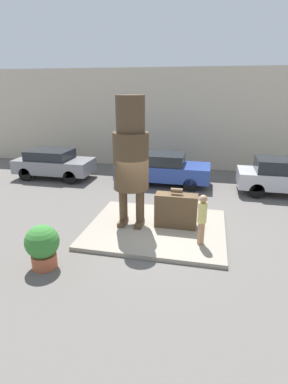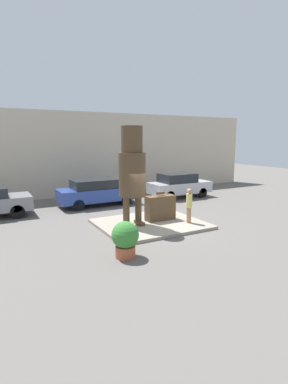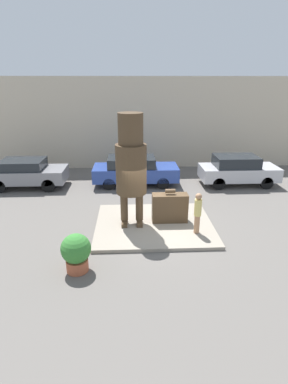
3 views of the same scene
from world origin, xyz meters
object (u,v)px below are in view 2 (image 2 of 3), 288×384
object	(u,v)px
parked_car_blue	(97,192)
planter_pot	(125,238)
giant_suitcase	(160,208)
statue_figure	(132,168)
parked_car_silver	(179,185)
tourist	(189,204)

from	to	relation	value
parked_car_blue	planter_pot	size ratio (longest dim) A/B	3.77
giant_suitcase	statue_figure	bearing A→B (deg)	-175.27
giant_suitcase	parked_car_silver	size ratio (longest dim) A/B	0.34
statue_figure	parked_car_silver	world-z (taller)	statue_figure
statue_figure	parked_car_blue	world-z (taller)	statue_figure
giant_suitcase	parked_car_blue	size ratio (longest dim) A/B	0.30
statue_figure	tourist	bearing A→B (deg)	-20.65
statue_figure	planter_pot	bearing A→B (deg)	-120.38
parked_car_silver	giant_suitcase	bearing A→B (deg)	-133.00
giant_suitcase	planter_pot	distance (m)	4.49
tourist	parked_car_blue	xyz separation A→B (m)	(-2.24, 6.09, -0.17)
parked_car_blue	planter_pot	world-z (taller)	parked_car_blue
statue_figure	giant_suitcase	world-z (taller)	statue_figure
planter_pot	parked_car_blue	bearing A→B (deg)	76.59
planter_pot	statue_figure	bearing A→B (deg)	59.62
statue_figure	parked_car_blue	size ratio (longest dim) A/B	0.93
parked_car_blue	parked_car_silver	size ratio (longest dim) A/B	1.11
parked_car_silver	planter_pot	world-z (taller)	parked_car_silver
parked_car_silver	planter_pot	xyz separation A→B (m)	(-7.70, -7.83, -0.20)
giant_suitcase	parked_car_silver	world-z (taller)	parked_car_silver
parked_car_blue	tourist	bearing A→B (deg)	-69.83
giant_suitcase	parked_car_silver	bearing A→B (deg)	47.00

